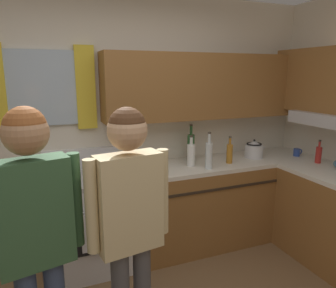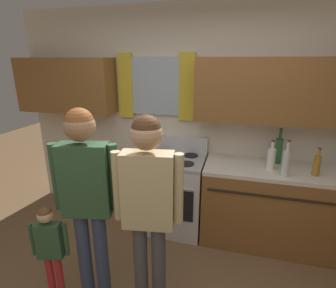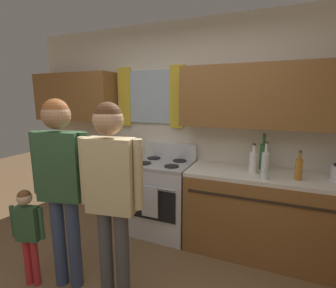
{
  "view_description": "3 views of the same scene",
  "coord_description": "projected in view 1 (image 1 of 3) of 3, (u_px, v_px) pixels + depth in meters",
  "views": [
    {
      "loc": [
        -0.56,
        -1.3,
        1.82
      ],
      "look_at": [
        0.27,
        0.78,
        1.32
      ],
      "focal_mm": 34.08,
      "sensor_mm": 36.0,
      "label": 1
    },
    {
      "loc": [
        0.44,
        -1.22,
        1.98
      ],
      "look_at": [
        -0.06,
        0.64,
        1.36
      ],
      "focal_mm": 27.92,
      "sensor_mm": 36.0,
      "label": 2
    },
    {
      "loc": [
        0.93,
        -1.09,
        1.66
      ],
      "look_at": [
        0.07,
        0.98,
        1.25
      ],
      "focal_mm": 25.97,
      "sensor_mm": 36.0,
      "label": 3
    }
  ],
  "objects": [
    {
      "name": "back_wall_unit",
      "position": [
        108.0,
        112.0,
        3.13
      ],
      "size": [
        4.6,
        0.42,
        2.6
      ],
      "color": "silver",
      "rests_on": "ground"
    },
    {
      "name": "kitchen_counter_run",
      "position": [
        265.0,
        209.0,
        3.29
      ],
      "size": [
        2.16,
        1.95,
        0.9
      ],
      "color": "brown",
      "rests_on": "ground"
    },
    {
      "name": "stove_oven",
      "position": [
        88.0,
        221.0,
        2.99
      ],
      "size": [
        0.71,
        0.67,
        1.1
      ],
      "color": "silver",
      "rests_on": "ground"
    },
    {
      "name": "bottle_oil_amber",
      "position": [
        230.0,
        153.0,
        3.32
      ],
      "size": [
        0.06,
        0.06,
        0.29
      ],
      "color": "#B27223",
      "rests_on": "kitchen_counter_run"
    },
    {
      "name": "bottle_tall_clear",
      "position": [
        209.0,
        155.0,
        3.12
      ],
      "size": [
        0.07,
        0.07,
        0.37
      ],
      "color": "silver",
      "rests_on": "kitchen_counter_run"
    },
    {
      "name": "bottle_milk_white",
      "position": [
        191.0,
        154.0,
        3.22
      ],
      "size": [
        0.08,
        0.08,
        0.31
      ],
      "color": "white",
      "rests_on": "kitchen_counter_run"
    },
    {
      "name": "bottle_wine_green",
      "position": [
        191.0,
        147.0,
        3.42
      ],
      "size": [
        0.08,
        0.08,
        0.39
      ],
      "color": "#2D6633",
      "rests_on": "kitchen_counter_run"
    },
    {
      "name": "bottle_sauce_red",
      "position": [
        319.0,
        154.0,
        3.33
      ],
      "size": [
        0.06,
        0.06,
        0.25
      ],
      "color": "red",
      "rests_on": "kitchen_counter_run"
    },
    {
      "name": "mug_cobalt_blue",
      "position": [
        297.0,
        152.0,
        3.62
      ],
      "size": [
        0.11,
        0.07,
        0.08
      ],
      "color": "#2D479E",
      "rests_on": "kitchen_counter_run"
    },
    {
      "name": "stovetop_kettle",
      "position": [
        254.0,
        149.0,
        3.55
      ],
      "size": [
        0.27,
        0.2,
        0.21
      ],
      "color": "silver",
      "rests_on": "kitchen_counter_run"
    },
    {
      "name": "adult_holding_child",
      "position": [
        34.0,
        225.0,
        1.65
      ],
      "size": [
        0.51,
        0.24,
        1.67
      ],
      "color": "#38476B",
      "rests_on": "ground"
    },
    {
      "name": "adult_in_plaid",
      "position": [
        130.0,
        212.0,
        1.83
      ],
      "size": [
        0.51,
        0.22,
        1.64
      ],
      "color": "#4C4C51",
      "rests_on": "ground"
    }
  ]
}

